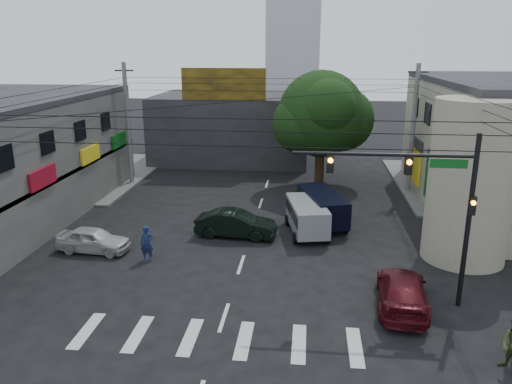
% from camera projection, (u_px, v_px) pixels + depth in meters
% --- Properties ---
extents(ground, '(160.00, 160.00, 0.00)m').
position_uv_depth(ground, '(235.00, 283.00, 22.61)').
color(ground, black).
rests_on(ground, ground).
extents(sidewalk_far_left, '(16.00, 16.00, 0.15)m').
position_uv_depth(sidewalk_far_left, '(53.00, 174.00, 41.60)').
color(sidewalk_far_left, '#514F4C').
rests_on(sidewalk_far_left, ground).
extents(sidewalk_far_right, '(16.00, 16.00, 0.15)m').
position_uv_depth(sidewalk_far_right, '(504.00, 186.00, 37.92)').
color(sidewalk_far_right, '#514F4C').
rests_on(sidewalk_far_right, ground).
extents(corner_column, '(4.00, 4.00, 8.00)m').
position_uv_depth(corner_column, '(470.00, 182.00, 24.18)').
color(corner_column, gray).
rests_on(corner_column, ground).
extents(building_far, '(14.00, 10.00, 6.00)m').
position_uv_depth(building_far, '(233.00, 127.00, 46.98)').
color(building_far, '#232326').
rests_on(building_far, ground).
extents(billboard, '(7.00, 0.30, 2.60)m').
position_uv_depth(billboard, '(224.00, 84.00, 41.09)').
color(billboard, olive).
rests_on(billboard, building_far).
extents(street_tree, '(6.40, 6.40, 8.70)m').
position_uv_depth(street_tree, '(321.00, 114.00, 36.88)').
color(street_tree, black).
rests_on(street_tree, ground).
extents(traffic_gantry, '(7.10, 0.35, 7.20)m').
position_uv_depth(traffic_gantry, '(428.00, 192.00, 19.49)').
color(traffic_gantry, black).
rests_on(traffic_gantry, ground).
extents(utility_pole_far_left, '(0.32, 0.32, 9.20)m').
position_uv_depth(utility_pole_far_left, '(128.00, 125.00, 37.65)').
color(utility_pole_far_left, '#59595B').
rests_on(utility_pole_far_left, ground).
extents(utility_pole_far_right, '(0.32, 0.32, 9.20)m').
position_uv_depth(utility_pole_far_right, '(413.00, 130.00, 35.50)').
color(utility_pole_far_right, '#59595B').
rests_on(utility_pole_far_right, ground).
extents(dark_sedan, '(2.37, 4.78, 1.48)m').
position_uv_depth(dark_sedan, '(236.00, 224.00, 27.95)').
color(dark_sedan, black).
rests_on(dark_sedan, ground).
extents(white_compact, '(2.24, 4.10, 1.30)m').
position_uv_depth(white_compact, '(93.00, 240.00, 25.92)').
color(white_compact, '#B4B4B0').
rests_on(white_compact, ground).
extents(maroon_sedan, '(3.01, 5.24, 1.40)m').
position_uv_depth(maroon_sedan, '(402.00, 291.00, 20.39)').
color(maroon_sedan, '#400910').
rests_on(maroon_sedan, ground).
extents(silver_minivan, '(4.97, 3.44, 1.84)m').
position_uv_depth(silver_minivan, '(307.00, 218.00, 28.31)').
color(silver_minivan, '#94969B').
rests_on(silver_minivan, ground).
extents(navy_van, '(5.83, 4.51, 1.93)m').
position_uv_depth(navy_van, '(322.00, 209.00, 29.89)').
color(navy_van, black).
rests_on(navy_van, ground).
extents(traffic_officer, '(0.69, 0.49, 1.81)m').
position_uv_depth(traffic_officer, '(147.00, 244.00, 24.75)').
color(traffic_officer, '#141F48').
rests_on(traffic_officer, ground).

